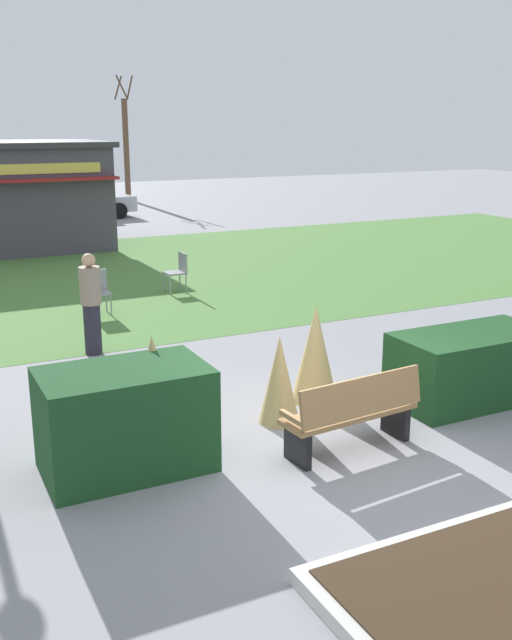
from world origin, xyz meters
name	(u,v)px	position (x,y,z in m)	size (l,w,h in m)	color
ground_plane	(331,449)	(0.00, 0.00, 0.00)	(80.00, 80.00, 0.00)	gray
lawn_patch	(95,279)	(0.00, 10.83, 0.00)	(36.00, 12.00, 0.01)	#4C7A38
park_bench	(353,413)	(0.20, -0.15, 0.48)	(1.74, 0.67, 0.95)	#9E7547
hedge_left	(125,420)	(-2.29, 0.60, 0.58)	(1.81, 1.10, 1.16)	#19421E
hedge_right	(471,367)	(2.57, 0.49, 0.48)	(2.19, 1.10, 0.97)	#19421E
ornamental_grass_behind_left	(154,390)	(-1.78, 1.12, 0.67)	(0.76, 0.76, 1.34)	tan
ornamental_grass_behind_right	(315,354)	(0.64, 1.44, 0.68)	(0.64, 0.64, 1.35)	tan
ornamental_grass_behind_center	(279,379)	(-0.15, 1.00, 0.58)	(0.53, 0.53, 1.15)	tan
cafe_chair_west	(97,288)	(-0.80, 7.44, 0.53)	(0.45, 0.45, 0.89)	gray
cafe_chair_east	(179,269)	(1.36, 8.57, 0.53)	(0.45, 0.45, 0.89)	gray
person_standing	(91,303)	(-1.55, 4.89, 0.86)	(0.34, 0.34, 1.69)	#23232D
parked_car_center_slot	(78,202)	(2.47, 22.71, 0.64)	(4.34, 2.33, 1.20)	#B7BABF
tree_right_bg	(126,147)	(6.40, 28.88, 2.59)	(0.91, 0.96, 5.91)	brown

